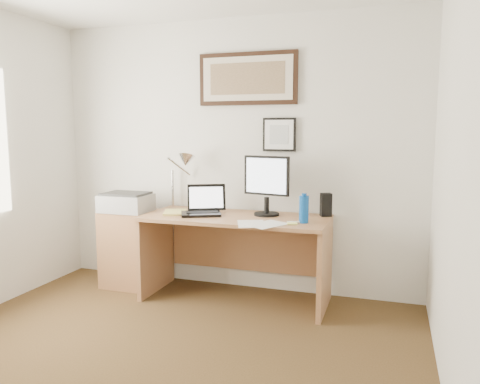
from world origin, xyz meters
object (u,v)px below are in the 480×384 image
at_px(side_cabinet, 132,248).
at_px(printer, 126,202).
at_px(lcd_monitor, 266,182).
at_px(book, 164,212).
at_px(desk, 239,240).
at_px(water_bottle, 304,209).
at_px(laptop, 203,208).

xyz_separation_m(side_cabinet, printer, (-0.02, -0.04, 0.45)).
relative_size(side_cabinet, lcd_monitor, 1.40).
xyz_separation_m(book, desk, (0.65, 0.16, -0.25)).
bearing_deg(water_bottle, book, 178.73).
height_order(water_bottle, book, water_bottle).
bearing_deg(desk, side_cabinet, -178.11).
relative_size(book, printer, 0.61).
bearing_deg(book, printer, 169.02).
distance_m(laptop, printer, 0.78).
xyz_separation_m(desk, lcd_monitor, (0.24, 0.04, 0.53)).
height_order(side_cabinet, desk, desk).
bearing_deg(printer, side_cabinet, 66.31).
xyz_separation_m(desk, laptop, (-0.30, -0.09, 0.29)).
bearing_deg(desk, book, -166.26).
bearing_deg(laptop, printer, 179.04).
distance_m(desk, printer, 1.13).
xyz_separation_m(side_cabinet, laptop, (0.77, -0.05, 0.44)).
xyz_separation_m(book, laptop, (0.35, 0.07, 0.05)).
relative_size(side_cabinet, book, 2.74).
bearing_deg(book, desk, 13.74).
bearing_deg(side_cabinet, lcd_monitor, 3.09).
bearing_deg(laptop, desk, 16.07).
relative_size(water_bottle, printer, 0.50).
relative_size(laptop, lcd_monitor, 0.81).
xyz_separation_m(book, lcd_monitor, (0.89, 0.19, 0.28)).
height_order(desk, lcd_monitor, lcd_monitor).
relative_size(book, desk, 0.17).
bearing_deg(printer, desk, 3.90).
height_order(lcd_monitor, printer, lcd_monitor).
xyz_separation_m(laptop, lcd_monitor, (0.55, 0.12, 0.23)).
xyz_separation_m(side_cabinet, water_bottle, (1.68, -0.15, 0.49)).
xyz_separation_m(water_bottle, desk, (-0.61, 0.19, -0.35)).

